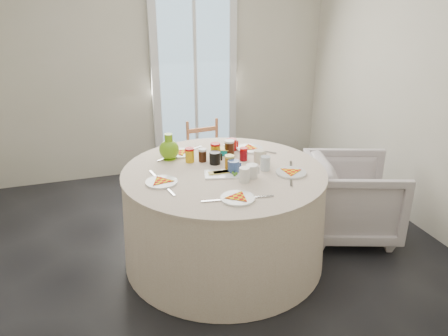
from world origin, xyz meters
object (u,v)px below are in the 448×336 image
object	(u,v)px
wooden_chair	(208,157)
green_pitcher	(169,149)
table	(224,217)
armchair	(352,194)

from	to	relation	value
wooden_chair	green_pitcher	world-z (taller)	green_pitcher
green_pitcher	table	bearing A→B (deg)	-62.06
table	wooden_chair	xyz separation A→B (m)	(0.18, 1.09, 0.09)
table	green_pitcher	size ratio (longest dim) A/B	7.70
table	green_pitcher	xyz separation A→B (m)	(-0.35, 0.36, 0.49)
table	armchair	xyz separation A→B (m)	(1.19, 0.01, 0.02)
table	armchair	bearing A→B (deg)	0.62
wooden_chair	armchair	xyz separation A→B (m)	(1.01, -1.08, -0.08)
table	green_pitcher	world-z (taller)	green_pitcher
table	green_pitcher	distance (m)	0.71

